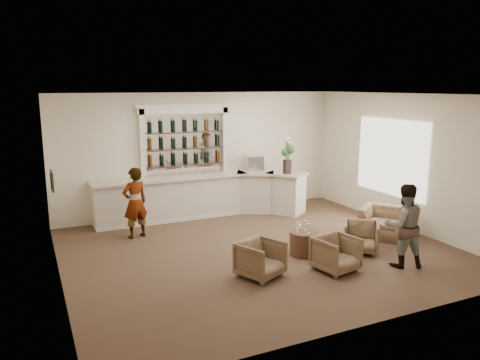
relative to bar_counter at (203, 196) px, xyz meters
name	(u,v)px	position (x,y,z in m)	size (l,w,h in m)	color
ground	(260,251)	(0.16, -3.00, -0.57)	(8.00, 8.00, 0.00)	brown
room_shell	(252,138)	(0.33, -2.29, 1.77)	(8.04, 7.02, 3.32)	beige
bar_counter	(203,196)	(0.00, 0.00, 0.00)	(5.72, 1.80, 1.14)	beige
back_bar_alcove	(185,141)	(-0.34, 0.41, 1.46)	(2.64, 0.25, 3.00)	white
cocktail_table	(303,243)	(0.87, -3.59, -0.32)	(0.57, 0.57, 0.50)	#503323
sommelier	(135,203)	(-2.03, -0.97, 0.25)	(0.60, 0.40, 1.66)	gray
guest	(404,226)	(2.30, -4.92, 0.25)	(0.80, 0.62, 1.65)	gray
armchair_left	(260,259)	(-0.46, -4.23, -0.23)	(0.73, 0.75, 0.68)	brown
armchair_center	(336,254)	(0.97, -4.58, -0.23)	(0.73, 0.75, 0.68)	brown
armchair_right	(361,237)	(2.08, -3.96, -0.25)	(0.70, 0.72, 0.65)	brown
armchair_far	(384,222)	(3.24, -3.37, -0.23)	(1.06, 0.92, 0.69)	brown
espresso_machine	(254,163)	(1.56, 0.09, 0.77)	(0.47, 0.40, 0.42)	silver
flower_vase	(287,153)	(2.15, -0.73, 1.12)	(0.26, 0.26, 0.99)	black
wine_glass_bar_left	(176,173)	(-0.73, 0.00, 0.67)	(0.07, 0.07, 0.21)	white
wine_glass_bar_right	(200,172)	(-0.09, 0.00, 0.67)	(0.07, 0.07, 0.21)	white
wine_glass_tbl_a	(298,227)	(0.75, -3.56, 0.03)	(0.07, 0.07, 0.21)	white
wine_glass_tbl_b	(306,225)	(0.97, -3.51, 0.03)	(0.07, 0.07, 0.21)	white
wine_glass_tbl_c	(309,228)	(0.91, -3.72, 0.03)	(0.07, 0.07, 0.21)	white
napkin_holder	(299,227)	(0.85, -3.45, -0.01)	(0.08, 0.08, 0.12)	white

